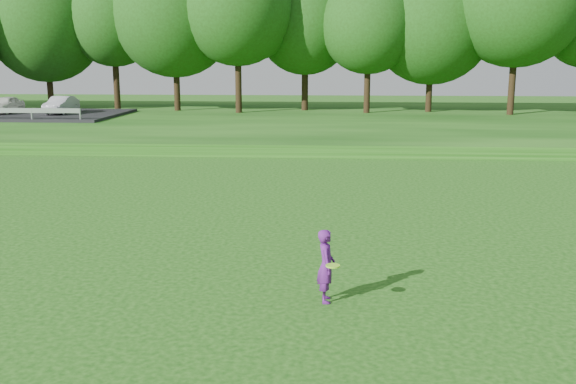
{
  "coord_description": "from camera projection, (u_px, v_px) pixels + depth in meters",
  "views": [
    {
      "loc": [
        2.79,
        -10.63,
        4.61
      ],
      "look_at": [
        1.72,
        5.07,
        1.3
      ],
      "focal_mm": 40.0,
      "sensor_mm": 36.0,
      "label": 1
    }
  ],
  "objects": [
    {
      "name": "treeline",
      "position": [
        295.0,
        9.0,
        46.95
      ],
      "size": [
        104.0,
        7.0,
        15.0
      ],
      "primitive_type": null,
      "color": "#1B400E",
      "rests_on": "berm"
    },
    {
      "name": "berm",
      "position": [
        292.0,
        121.0,
        44.65
      ],
      "size": [
        130.0,
        30.0,
        0.6
      ],
      "primitive_type": "cube",
      "color": "#12420C",
      "rests_on": "ground"
    },
    {
      "name": "ground",
      "position": [
        173.0,
        319.0,
        11.51
      ],
      "size": [
        140.0,
        140.0,
        0.0
      ],
      "primitive_type": "plane",
      "color": "#12420C",
      "rests_on": "ground"
    },
    {
      "name": "walking_path",
      "position": [
        273.0,
        154.0,
        31.03
      ],
      "size": [
        130.0,
        1.6,
        0.04
      ],
      "primitive_type": "cube",
      "color": "gray",
      "rests_on": "ground"
    },
    {
      "name": "woman",
      "position": [
        326.0,
        266.0,
        12.22
      ],
      "size": [
        0.45,
        0.93,
        1.43
      ],
      "color": "#5F1A78",
      "rests_on": "ground"
    }
  ]
}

